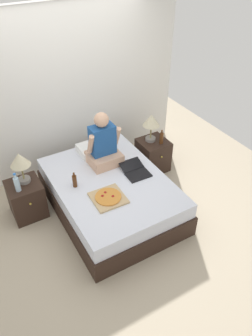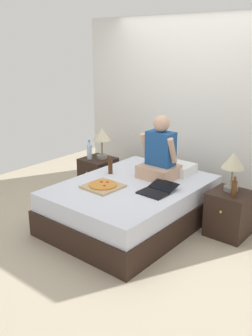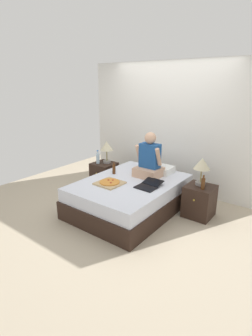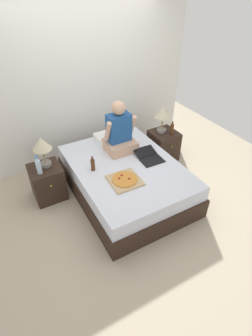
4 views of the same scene
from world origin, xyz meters
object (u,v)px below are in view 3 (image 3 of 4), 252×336
at_px(lamp_on_right_nightstand, 202,166).
at_px(laptop, 148,186).
at_px(bed, 130,196).
at_px(water_bottle, 98,158).
at_px(person_seated, 149,160).
at_px(pizza_box, 110,183).
at_px(nightstand_left, 104,175).
at_px(beer_bottle_on_bed, 114,169).
at_px(nightstand_right, 199,201).
at_px(lamp_on_left_nightstand, 107,147).
at_px(beer_bottle, 203,183).

bearing_deg(lamp_on_right_nightstand, laptop, -136.93).
bearing_deg(lamp_on_right_nightstand, bed, -151.42).
xyz_separation_m(water_bottle, lamp_on_right_nightstand, (2.12, 0.14, 0.22)).
xyz_separation_m(person_seated, pizza_box, (-0.30, -0.71, -0.27)).
height_order(nightstand_left, water_bottle, water_bottle).
bearing_deg(laptop, nightstand_left, 159.39).
relative_size(pizza_box, beer_bottle_on_bed, 1.87).
relative_size(nightstand_right, lamp_on_right_nightstand, 1.17).
distance_m(bed, lamp_on_left_nightstand, 1.28).
bearing_deg(person_seated, nightstand_left, 175.41).
height_order(nightstand_right, beer_bottle, beer_bottle).
bearing_deg(nightstand_left, water_bottle, -131.65).
distance_m(lamp_on_right_nightstand, beer_bottle_on_bed, 1.54).
relative_size(nightstand_left, pizza_box, 1.28).
relative_size(water_bottle, laptop, 0.65).
bearing_deg(laptop, beer_bottle, 30.90).
bearing_deg(person_seated, water_bottle, 179.89).
xyz_separation_m(beer_bottle, pizza_box, (-1.29, -0.70, -0.08)).
height_order(person_seated, beer_bottle_on_bed, person_seated).
relative_size(nightstand_left, laptop, 1.24).
relative_size(nightstand_left, lamp_on_left_nightstand, 1.17).
xyz_separation_m(nightstand_left, beer_bottle, (2.14, -0.10, 0.36)).
height_order(person_seated, pizza_box, person_seated).
distance_m(water_bottle, person_seated, 1.24).
height_order(laptop, beer_bottle_on_bed, beer_bottle_on_bed).
height_order(lamp_on_left_nightstand, laptop, lamp_on_left_nightstand).
relative_size(lamp_on_left_nightstand, laptop, 1.06).
bearing_deg(bed, pizza_box, -121.71).
xyz_separation_m(lamp_on_right_nightstand, beer_bottle_on_bed, (-1.46, -0.43, -0.24)).
distance_m(nightstand_right, laptop, 0.89).
distance_m(person_seated, pizza_box, 0.82).
distance_m(bed, beer_bottle_on_bed, 0.59).
bearing_deg(nightstand_right, person_seated, -174.27).
height_order(nightstand_left, lamp_on_left_nightstand, lamp_on_left_nightstand).
height_order(lamp_on_right_nightstand, beer_bottle_on_bed, lamp_on_right_nightstand).
height_order(bed, water_bottle, water_bottle).
distance_m(lamp_on_left_nightstand, person_seated, 1.12).
bearing_deg(water_bottle, lamp_on_left_nightstand, 49.40).
bearing_deg(beer_bottle, lamp_on_right_nightstand, 123.69).
bearing_deg(laptop, lamp_on_right_nightstand, 43.07).
bearing_deg(lamp_on_left_nightstand, lamp_on_right_nightstand, 0.00).
height_order(nightstand_left, lamp_on_right_nightstand, lamp_on_right_nightstand).
bearing_deg(pizza_box, beer_bottle, 28.52).
height_order(bed, beer_bottle_on_bed, beer_bottle_on_bed).
bearing_deg(person_seated, pizza_box, -113.13).
height_order(water_bottle, pizza_box, water_bottle).
xyz_separation_m(bed, person_seated, (0.11, 0.41, 0.55)).
distance_m(water_bottle, beer_bottle_on_bed, 0.72).
bearing_deg(lamp_on_left_nightstand, nightstand_right, -1.41).
bearing_deg(beer_bottle_on_bed, pizza_box, -58.33).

